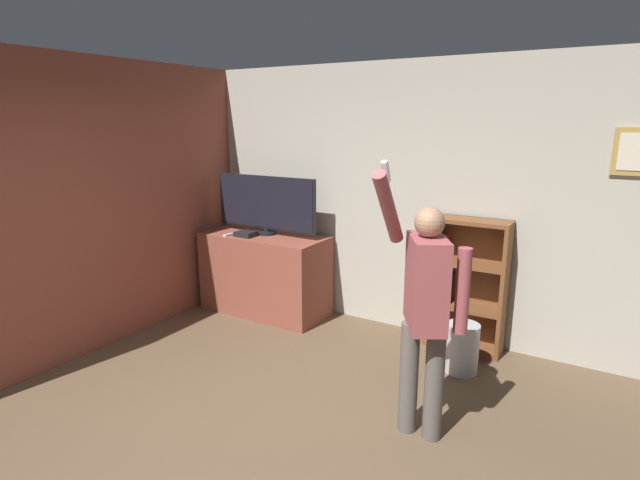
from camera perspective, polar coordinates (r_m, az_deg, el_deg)
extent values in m
cube|color=#B2AD9E|center=(5.10, 9.71, 4.50)|extent=(6.54, 0.06, 2.70)
cube|color=#AD8942|center=(4.66, 32.73, 8.46)|extent=(0.38, 0.02, 0.37)
cube|color=beige|center=(4.64, 32.74, 8.45)|extent=(0.29, 0.01, 0.29)
cube|color=brown|center=(5.30, -20.72, 4.15)|extent=(0.06, 4.47, 2.70)
cube|color=brown|center=(5.67, -6.29, -3.83)|extent=(1.41, 0.64, 0.90)
cylinder|color=black|center=(5.59, -6.11, 0.84)|extent=(0.22, 0.22, 0.03)
cylinder|color=black|center=(5.58, -6.12, 1.24)|extent=(0.06, 0.06, 0.05)
cube|color=black|center=(5.52, -6.20, 4.28)|extent=(1.27, 0.04, 0.59)
cube|color=black|center=(5.50, -6.35, 4.24)|extent=(1.24, 0.01, 0.55)
cube|color=black|center=(5.50, -8.49, 0.69)|extent=(0.21, 0.17, 0.05)
cube|color=white|center=(5.57, -10.35, 0.60)|extent=(0.05, 0.14, 0.02)
cube|color=brown|center=(4.97, 12.62, -4.43)|extent=(0.04, 0.28, 1.26)
cube|color=brown|center=(4.81, 20.31, -5.56)|extent=(0.04, 0.28, 1.26)
cube|color=brown|center=(5.00, 16.80, -4.56)|extent=(0.71, 0.01, 1.26)
cube|color=brown|center=(5.10, 15.94, -11.53)|extent=(0.64, 0.28, 0.04)
cube|color=brown|center=(4.95, 16.24, -7.30)|extent=(0.64, 0.28, 0.04)
cube|color=brown|center=(4.82, 16.57, -2.62)|extent=(0.64, 0.28, 0.04)
cube|color=brown|center=(4.72, 16.90, 2.07)|extent=(0.64, 0.28, 0.04)
cube|color=#99663D|center=(5.08, 12.50, -9.56)|extent=(0.02, 0.20, 0.30)
cube|color=#2D569E|center=(5.08, 12.94, -9.56)|extent=(0.04, 0.23, 0.30)
cube|color=orange|center=(5.09, 13.39, -9.67)|extent=(0.03, 0.26, 0.28)
cube|color=gold|center=(4.93, 12.79, -4.88)|extent=(0.02, 0.20, 0.33)
cube|color=gold|center=(4.96, 13.21, -5.26)|extent=(0.02, 0.26, 0.26)
cube|color=#232328|center=(4.91, 13.46, -4.92)|extent=(0.02, 0.20, 0.35)
cube|color=#232328|center=(4.91, 13.93, -5.27)|extent=(0.04, 0.21, 0.29)
cube|color=#232328|center=(4.91, 14.50, -5.36)|extent=(0.04, 0.22, 0.29)
cube|color=#99663D|center=(4.82, 13.10, -0.30)|extent=(0.03, 0.21, 0.30)
cube|color=#5B8E99|center=(4.82, 13.50, -0.81)|extent=(0.03, 0.22, 0.22)
cube|color=red|center=(4.80, 14.01, -0.88)|extent=(0.04, 0.20, 0.23)
cylinder|color=#56514C|center=(3.63, 10.11, -15.21)|extent=(0.13, 0.13, 0.81)
cylinder|color=#56514C|center=(3.58, 12.90, -15.79)|extent=(0.13, 0.13, 0.81)
cube|color=#99474C|center=(3.32, 12.06, -4.77)|extent=(0.40, 0.47, 0.61)
sphere|color=#9E7556|center=(3.22, 12.41, 2.00)|extent=(0.19, 0.19, 0.19)
cylinder|color=#99474C|center=(3.26, 15.99, -5.63)|extent=(0.09, 0.09, 0.56)
cylinder|color=#99474C|center=(3.18, 7.81, 3.64)|extent=(0.09, 0.39, 0.51)
cube|color=white|center=(3.10, 7.53, 7.75)|extent=(0.04, 0.09, 0.14)
cylinder|color=#B7B7BC|center=(4.58, 15.93, -11.78)|extent=(0.28, 0.28, 0.44)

